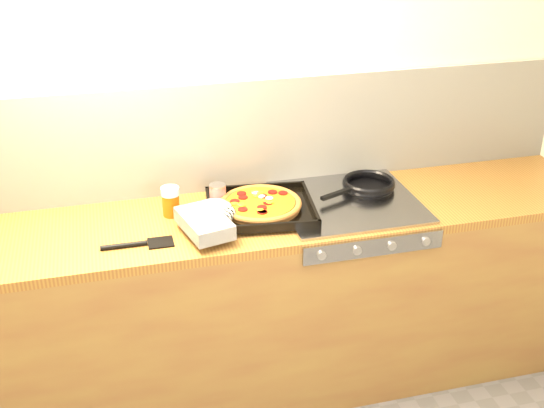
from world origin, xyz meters
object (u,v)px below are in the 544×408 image
object	(u,v)px
pizza_on_tray	(245,209)
frying_pan	(368,185)
tomato_can	(218,196)
juice_glass	(171,201)

from	to	relation	value
pizza_on_tray	frying_pan	world-z (taller)	pizza_on_tray
frying_pan	tomato_can	bearing A→B (deg)	177.29
pizza_on_tray	frying_pan	size ratio (longest dim) A/B	1.47
frying_pan	juice_glass	distance (m)	0.89
tomato_can	juice_glass	distance (m)	0.21
frying_pan	juice_glass	xyz separation A→B (m)	(-0.89, -0.00, 0.03)
tomato_can	juice_glass	bearing A→B (deg)	-170.78
tomato_can	juice_glass	xyz separation A→B (m)	(-0.21, -0.03, 0.01)
pizza_on_tray	juice_glass	world-z (taller)	juice_glass
frying_pan	tomato_can	size ratio (longest dim) A/B	4.05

